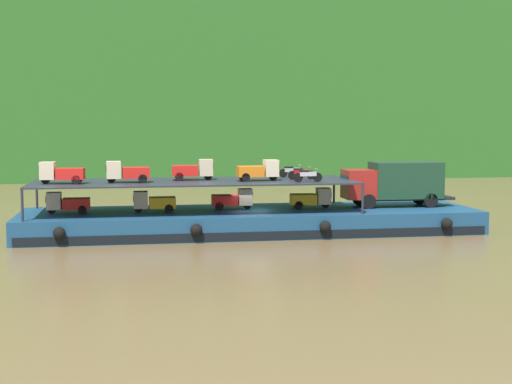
{
  "coord_description": "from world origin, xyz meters",
  "views": [
    {
      "loc": [
        -7.82,
        -47.96,
        7.41
      ],
      "look_at": [
        0.33,
        0.0,
        2.7
      ],
      "focal_mm": 51.25,
      "sensor_mm": 36.0,
      "label": 1
    }
  ],
  "objects_px": {
    "mini_truck_lower_aft": "(154,202)",
    "mini_truck_upper_fore": "(193,170)",
    "covered_lorry": "(395,182)",
    "motorcycle_upper_port": "(308,175)",
    "motorcycle_upper_stbd": "(292,171)",
    "cargo_barge": "(251,221)",
    "mini_truck_upper_mid": "(127,172)",
    "mini_truck_lower_mid": "(233,199)",
    "mini_truck_lower_fore": "(311,198)",
    "mini_truck_upper_bow": "(259,170)",
    "motorcycle_upper_centre": "(301,173)",
    "mini_truck_lower_stern": "(67,203)",
    "mini_truck_upper_stern": "(61,173)"
  },
  "relations": [
    {
      "from": "motorcycle_upper_port",
      "to": "cargo_barge",
      "type": "bearing_deg",
      "value": 148.8
    },
    {
      "from": "mini_truck_lower_mid",
      "to": "mini_truck_lower_fore",
      "type": "distance_m",
      "value": 5.38
    },
    {
      "from": "cargo_barge",
      "to": "mini_truck_lower_mid",
      "type": "height_order",
      "value": "mini_truck_lower_mid"
    },
    {
      "from": "mini_truck_lower_aft",
      "to": "mini_truck_upper_bow",
      "type": "height_order",
      "value": "mini_truck_upper_bow"
    },
    {
      "from": "mini_truck_upper_stern",
      "to": "mini_truck_upper_mid",
      "type": "relative_size",
      "value": 1.0
    },
    {
      "from": "mini_truck_upper_bow",
      "to": "motorcycle_upper_port",
      "type": "distance_m",
      "value": 3.34
    },
    {
      "from": "mini_truck_lower_fore",
      "to": "motorcycle_upper_stbd",
      "type": "distance_m",
      "value": 2.7
    },
    {
      "from": "mini_truck_upper_fore",
      "to": "motorcycle_upper_stbd",
      "type": "height_order",
      "value": "mini_truck_upper_fore"
    },
    {
      "from": "covered_lorry",
      "to": "motorcycle_upper_centre",
      "type": "height_order",
      "value": "covered_lorry"
    },
    {
      "from": "cargo_barge",
      "to": "mini_truck_upper_stern",
      "type": "distance_m",
      "value": 12.72
    },
    {
      "from": "mini_truck_upper_bow",
      "to": "mini_truck_lower_aft",
      "type": "bearing_deg",
      "value": 176.7
    },
    {
      "from": "mini_truck_upper_fore",
      "to": "mini_truck_upper_mid",
      "type": "bearing_deg",
      "value": -162.68
    },
    {
      "from": "mini_truck_upper_fore",
      "to": "motorcycle_upper_centre",
      "type": "xyz_separation_m",
      "value": [
        7.23,
        -0.79,
        -0.26
      ]
    },
    {
      "from": "mini_truck_upper_mid",
      "to": "motorcycle_upper_stbd",
      "type": "bearing_deg",
      "value": 13.07
    },
    {
      "from": "mini_truck_lower_stern",
      "to": "mini_truck_upper_fore",
      "type": "bearing_deg",
      "value": 4.78
    },
    {
      "from": "motorcycle_upper_centre",
      "to": "mini_truck_upper_bow",
      "type": "bearing_deg",
      "value": -169.42
    },
    {
      "from": "mini_truck_lower_aft",
      "to": "mini_truck_upper_fore",
      "type": "height_order",
      "value": "mini_truck_upper_fore"
    },
    {
      "from": "mini_truck_upper_mid",
      "to": "mini_truck_lower_mid",
      "type": "bearing_deg",
      "value": 9.24
    },
    {
      "from": "cargo_barge",
      "to": "covered_lorry",
      "type": "xyz_separation_m",
      "value": [
        10.18,
        0.3,
        2.44
      ]
    },
    {
      "from": "mini_truck_lower_stern",
      "to": "cargo_barge",
      "type": "bearing_deg",
      "value": -0.62
    },
    {
      "from": "mini_truck_lower_aft",
      "to": "mini_truck_lower_mid",
      "type": "bearing_deg",
      "value": 7.83
    },
    {
      "from": "mini_truck_lower_stern",
      "to": "mini_truck_upper_bow",
      "type": "distance_m",
      "value": 12.57
    },
    {
      "from": "mini_truck_lower_mid",
      "to": "mini_truck_upper_mid",
      "type": "bearing_deg",
      "value": -170.76
    },
    {
      "from": "covered_lorry",
      "to": "mini_truck_lower_aft",
      "type": "relative_size",
      "value": 2.87
    },
    {
      "from": "motorcycle_upper_port",
      "to": "motorcycle_upper_stbd",
      "type": "bearing_deg",
      "value": 91.82
    },
    {
      "from": "cargo_barge",
      "to": "covered_lorry",
      "type": "height_order",
      "value": "covered_lorry"
    },
    {
      "from": "mini_truck_lower_fore",
      "to": "motorcycle_upper_centre",
      "type": "distance_m",
      "value": 1.92
    },
    {
      "from": "mini_truck_upper_mid",
      "to": "mini_truck_lower_fore",
      "type": "bearing_deg",
      "value": 3.79
    },
    {
      "from": "mini_truck_lower_aft",
      "to": "motorcycle_upper_port",
      "type": "height_order",
      "value": "motorcycle_upper_port"
    },
    {
      "from": "motorcycle_upper_port",
      "to": "motorcycle_upper_stbd",
      "type": "relative_size",
      "value": 1.0
    },
    {
      "from": "mini_truck_upper_mid",
      "to": "motorcycle_upper_centre",
      "type": "distance_m",
      "value": 11.63
    },
    {
      "from": "mini_truck_lower_stern",
      "to": "motorcycle_upper_stbd",
      "type": "xyz_separation_m",
      "value": [
        15.22,
        1.97,
        1.74
      ]
    },
    {
      "from": "mini_truck_lower_fore",
      "to": "motorcycle_upper_stbd",
      "type": "relative_size",
      "value": 1.46
    },
    {
      "from": "covered_lorry",
      "to": "mini_truck_upper_fore",
      "type": "height_order",
      "value": "mini_truck_upper_fore"
    },
    {
      "from": "mini_truck_upper_stern",
      "to": "mini_truck_upper_mid",
      "type": "distance_m",
      "value": 4.07
    },
    {
      "from": "mini_truck_upper_fore",
      "to": "motorcycle_upper_centre",
      "type": "height_order",
      "value": "mini_truck_upper_fore"
    },
    {
      "from": "mini_truck_lower_fore",
      "to": "mini_truck_upper_mid",
      "type": "xyz_separation_m",
      "value": [
        -12.37,
        -0.82,
        2.0
      ]
    },
    {
      "from": "motorcycle_upper_stbd",
      "to": "cargo_barge",
      "type": "bearing_deg",
      "value": -147.09
    },
    {
      "from": "covered_lorry",
      "to": "mini_truck_upper_bow",
      "type": "xyz_separation_m",
      "value": [
        -9.77,
        -0.83,
        1.0
      ]
    },
    {
      "from": "mini_truck_lower_aft",
      "to": "motorcycle_upper_port",
      "type": "bearing_deg",
      "value": -10.92
    },
    {
      "from": "mini_truck_lower_fore",
      "to": "motorcycle_upper_stbd",
      "type": "bearing_deg",
      "value": 117.76
    },
    {
      "from": "motorcycle_upper_centre",
      "to": "mini_truck_upper_fore",
      "type": "bearing_deg",
      "value": 173.8
    },
    {
      "from": "motorcycle_upper_port",
      "to": "motorcycle_upper_stbd",
      "type": "xyz_separation_m",
      "value": [
        -0.13,
        4.14,
        0.0
      ]
    },
    {
      "from": "cargo_barge",
      "to": "mini_truck_lower_fore",
      "type": "height_order",
      "value": "mini_truck_lower_fore"
    },
    {
      "from": "cargo_barge",
      "to": "mini_truck_upper_bow",
      "type": "bearing_deg",
      "value": -52.96
    },
    {
      "from": "mini_truck_lower_aft",
      "to": "cargo_barge",
      "type": "bearing_deg",
      "value": 1.26
    },
    {
      "from": "mini_truck_upper_bow",
      "to": "cargo_barge",
      "type": "bearing_deg",
      "value": 127.04
    },
    {
      "from": "mini_truck_lower_stern",
      "to": "mini_truck_lower_fore",
      "type": "relative_size",
      "value": 0.98
    },
    {
      "from": "cargo_barge",
      "to": "mini_truck_upper_mid",
      "type": "xyz_separation_m",
      "value": [
        -8.17,
        -0.55,
        3.44
      ]
    },
    {
      "from": "mini_truck_lower_aft",
      "to": "mini_truck_upper_mid",
      "type": "height_order",
      "value": "mini_truck_upper_mid"
    }
  ]
}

